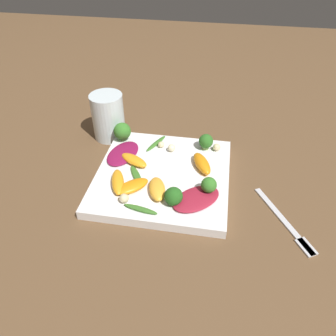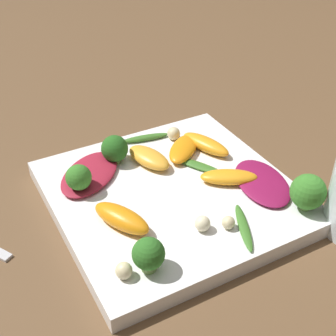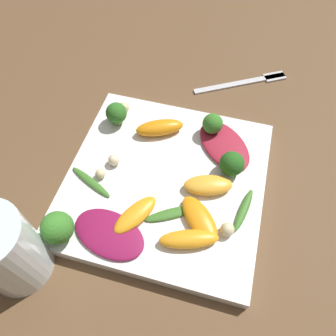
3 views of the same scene
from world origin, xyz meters
name	(u,v)px [view 2 (image 2 of 3)]	position (x,y,z in m)	size (l,w,h in m)	color
ground_plane	(172,202)	(0.00, 0.00, 0.00)	(2.40, 2.40, 0.00)	brown
plate	(172,195)	(0.00, 0.00, 0.01)	(0.28, 0.28, 0.02)	white
radicchio_leaf_0	(262,182)	(-0.10, 0.05, 0.02)	(0.08, 0.11, 0.01)	maroon
radicchio_leaf_1	(90,174)	(0.08, -0.07, 0.03)	(0.12, 0.11, 0.01)	maroon
orange_segment_0	(122,218)	(0.08, 0.03, 0.03)	(0.06, 0.08, 0.02)	orange
orange_segment_1	(150,157)	(0.00, -0.06, 0.03)	(0.05, 0.07, 0.02)	#FCAD33
orange_segment_2	(206,144)	(-0.08, -0.05, 0.03)	(0.05, 0.08, 0.02)	orange
orange_segment_3	(229,177)	(-0.07, 0.02, 0.03)	(0.08, 0.06, 0.02)	orange
orange_segment_4	(183,149)	(-0.05, -0.06, 0.03)	(0.08, 0.07, 0.02)	orange
broccoli_floret_0	(115,149)	(0.04, -0.09, 0.04)	(0.04, 0.04, 0.04)	#84AD5B
broccoli_floret_1	(79,178)	(0.10, -0.05, 0.04)	(0.03, 0.03, 0.04)	#7A9E51
broccoli_floret_2	(308,192)	(-0.12, 0.11, 0.04)	(0.04, 0.04, 0.05)	#7A9E51
broccoli_floret_3	(148,255)	(0.08, 0.10, 0.04)	(0.03, 0.03, 0.04)	#7A9E51
arugula_sprig_0	(145,138)	(-0.02, -0.12, 0.02)	(0.07, 0.02, 0.01)	#3D7528
arugula_sprig_1	(244,227)	(-0.03, 0.10, 0.02)	(0.04, 0.07, 0.01)	#3D7528
arugula_sprig_2	(198,166)	(-0.05, -0.02, 0.02)	(0.05, 0.07, 0.01)	#3D7528
macadamia_nut_0	(174,134)	(-0.06, -0.10, 0.03)	(0.02, 0.02, 0.02)	beige
macadamia_nut_1	(228,223)	(-0.02, 0.09, 0.03)	(0.01, 0.01, 0.01)	beige
macadamia_nut_2	(124,271)	(0.11, 0.10, 0.03)	(0.02, 0.02, 0.02)	beige
macadamia_nut_3	(202,224)	(0.01, 0.08, 0.03)	(0.02, 0.02, 0.02)	beige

